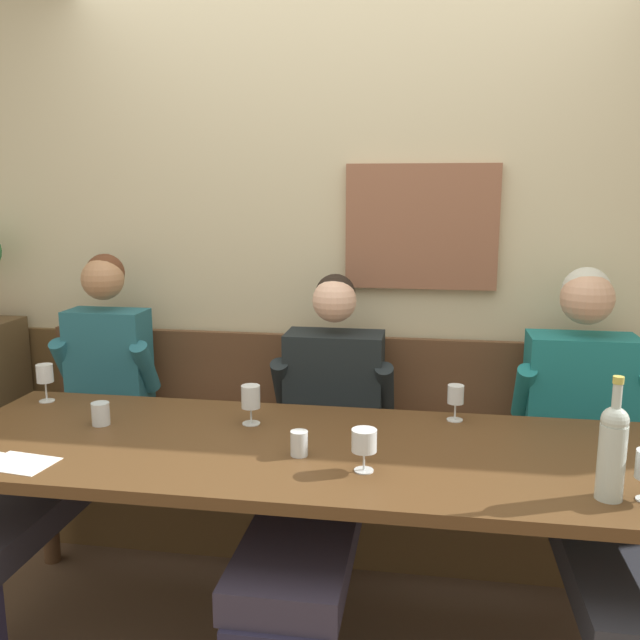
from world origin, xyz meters
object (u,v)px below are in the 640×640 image
(wall_bench, at_px, (338,485))
(person_right_seat, at_px, (597,459))
(water_tumbler_left, at_px, (101,414))
(wine_glass_near_bucket, at_px, (456,396))
(wine_glass_mid_right, at_px, (364,443))
(wine_glass_mid_left, at_px, (45,375))
(wine_glass_center_rear, at_px, (251,399))
(wine_bottle_green_tall, at_px, (612,449))
(water_tumbler_right, at_px, (299,443))
(dining_table, at_px, (310,466))
(person_left_seat, at_px, (69,430))
(person_center_left_seat, at_px, (321,452))

(wall_bench, bearing_deg, person_right_seat, -20.29)
(water_tumbler_left, bearing_deg, wine_glass_near_bucket, 11.28)
(water_tumbler_left, bearing_deg, wine_glass_mid_right, -14.54)
(wine_glass_mid_left, bearing_deg, wine_glass_mid_right, -19.64)
(wall_bench, distance_m, wine_glass_center_rear, 0.83)
(wine_bottle_green_tall, xyz_separation_m, water_tumbler_right, (-0.92, 0.17, -0.11))
(wall_bench, height_order, dining_table, wall_bench)
(person_left_seat, height_order, wine_glass_mid_left, person_left_seat)
(person_right_seat, distance_m, wine_bottle_green_tall, 0.68)
(wall_bench, xyz_separation_m, wine_glass_mid_right, (0.20, -0.91, 0.57))
(water_tumbler_right, bearing_deg, person_center_left_seat, 89.61)
(person_right_seat, relative_size, wine_glass_near_bucket, 9.70)
(dining_table, xyz_separation_m, wine_glass_mid_left, (-1.15, 0.31, 0.18))
(person_right_seat, distance_m, wine_glass_mid_left, 2.19)
(wine_glass_mid_right, bearing_deg, person_left_seat, 158.24)
(dining_table, bearing_deg, person_center_left_seat, 92.96)
(person_left_seat, relative_size, person_right_seat, 1.00)
(person_left_seat, height_order, wine_glass_mid_right, person_left_seat)
(person_center_left_seat, distance_m, water_tumbler_left, 0.85)
(person_right_seat, height_order, water_tumbler_left, person_right_seat)
(person_left_seat, distance_m, wine_glass_mid_left, 0.26)
(wine_glass_center_rear, xyz_separation_m, water_tumbler_left, (-0.55, -0.10, -0.05))
(person_left_seat, xyz_separation_m, water_tumbler_left, (0.28, -0.25, 0.17))
(person_right_seat, bearing_deg, water_tumbler_right, -156.99)
(wine_glass_center_rear, relative_size, wine_glass_mid_right, 1.10)
(wine_glass_mid_left, bearing_deg, water_tumbler_right, -19.13)
(wine_glass_near_bucket, bearing_deg, wine_bottle_green_tall, -55.71)
(wine_glass_mid_left, bearing_deg, wine_glass_near_bucket, 1.20)
(dining_table, height_order, person_left_seat, person_left_seat)
(wine_glass_center_rear, xyz_separation_m, wine_glass_mid_left, (-0.90, 0.13, 0.02))
(water_tumbler_left, bearing_deg, wine_bottle_green_tall, -11.22)
(dining_table, distance_m, water_tumbler_left, 0.81)
(person_left_seat, height_order, water_tumbler_left, person_left_seat)
(person_left_seat, distance_m, water_tumbler_left, 0.41)
(person_center_left_seat, bearing_deg, wine_bottle_green_tall, -32.74)
(wine_glass_near_bucket, height_order, water_tumbler_right, wine_glass_near_bucket)
(wine_bottle_green_tall, bearing_deg, wine_glass_near_bucket, 124.29)
(wine_glass_mid_right, bearing_deg, wine_bottle_green_tall, -6.34)
(dining_table, height_order, wine_glass_mid_right, wine_glass_mid_right)
(wine_bottle_green_tall, height_order, water_tumbler_right, wine_bottle_green_tall)
(dining_table, xyz_separation_m, water_tumbler_right, (-0.02, -0.09, 0.11))
(person_right_seat, height_order, wine_bottle_green_tall, person_right_seat)
(wall_bench, height_order, person_center_left_seat, person_center_left_seat)
(wine_glass_mid_left, distance_m, wine_glass_mid_right, 1.44)
(person_center_left_seat, bearing_deg, wine_glass_mid_left, -178.53)
(wall_bench, xyz_separation_m, person_right_seat, (1.02, -0.38, 0.35))
(wall_bench, distance_m, wine_glass_mid_left, 1.36)
(wine_bottle_green_tall, height_order, water_tumbler_left, wine_bottle_green_tall)
(wall_bench, bearing_deg, wine_glass_center_rear, -114.68)
(person_center_left_seat, distance_m, wine_glass_near_bucket, 0.57)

